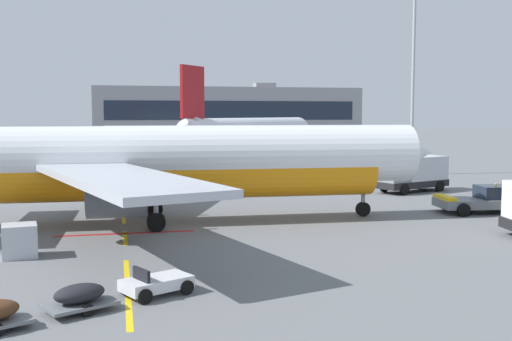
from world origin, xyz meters
name	(u,v)px	position (x,y,z in m)	size (l,w,h in m)	color
ground	(360,187)	(40.00, 40.00, 0.00)	(400.00, 400.00, 0.00)	slate
apron_paint_markings	(123,199)	(18.00, 36.73, 0.00)	(8.00, 93.82, 0.01)	yellow
airliner_foreground	(177,161)	(21.37, 25.01, 3.95)	(34.76, 34.61, 12.20)	white
pushback_tug	(484,200)	(42.77, 24.18, 0.90)	(6.27, 3.71, 2.08)	slate
airliner_mid_left	(249,135)	(35.54, 69.13, 4.09)	(29.08, 31.42, 12.62)	silver
catering_truck	(414,173)	(43.47, 35.94, 1.65)	(7.40, 4.68, 3.14)	black
baggage_train	(38,305)	(15.01, 7.29, 0.53)	(10.98, 6.62, 1.14)	silver
uld_cargo_container	(20,241)	(12.99, 17.17, 0.80)	(1.82, 1.79, 1.60)	#B7BCC6
apron_light_mast_far	(415,11)	(50.52, 50.39, 18.50)	(1.80, 1.80, 30.48)	slate
terminal_satellite	(227,113)	(48.91, 162.98, 7.24)	(75.50, 22.14, 16.05)	gray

